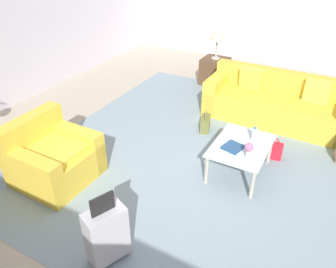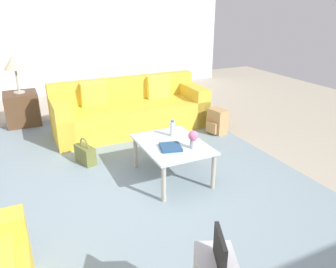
# 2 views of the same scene
# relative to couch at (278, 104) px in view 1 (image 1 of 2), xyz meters

# --- Properties ---
(ground_plane) EXTENTS (12.00, 12.00, 0.00)m
(ground_plane) POSITION_rel_couch_xyz_m (-2.19, 0.60, -0.30)
(ground_plane) COLOR #A89E89
(wall_right) EXTENTS (0.12, 8.00, 3.10)m
(wall_right) POSITION_rel_couch_xyz_m (2.87, 0.60, 1.25)
(wall_right) COLOR silver
(wall_right) RESTS_ON ground
(area_rug) EXTENTS (5.20, 4.40, 0.01)m
(area_rug) POSITION_rel_couch_xyz_m (-1.59, 0.80, -0.29)
(area_rug) COLOR gray
(area_rug) RESTS_ON ground
(couch) EXTENTS (0.87, 2.46, 0.84)m
(couch) POSITION_rel_couch_xyz_m (0.00, 0.00, 0.00)
(couch) COLOR gold
(couch) RESTS_ON ground
(armchair) EXTENTS (0.97, 0.93, 0.85)m
(armchair) POSITION_rel_couch_xyz_m (-3.09, 2.27, -0.00)
(armchair) COLOR gold
(armchair) RESTS_ON ground
(coffee_table) EXTENTS (0.95, 0.71, 0.45)m
(coffee_table) POSITION_rel_couch_xyz_m (-1.79, 0.10, 0.10)
(coffee_table) COLOR silver
(coffee_table) RESTS_ON ground
(water_bottle) EXTENTS (0.06, 0.06, 0.20)m
(water_bottle) POSITION_rel_couch_xyz_m (-1.59, 0.00, 0.25)
(water_bottle) COLOR silver
(water_bottle) RESTS_ON coffee_table
(coffee_table_book) EXTENTS (0.29, 0.28, 0.03)m
(coffee_table_book) POSITION_rel_couch_xyz_m (-1.91, 0.18, 0.17)
(coffee_table_book) COLOR navy
(coffee_table_book) RESTS_ON coffee_table
(flower_vase) EXTENTS (0.11, 0.11, 0.21)m
(flower_vase) POSITION_rel_couch_xyz_m (-2.01, -0.05, 0.28)
(flower_vase) COLOR #B2B7BC
(flower_vase) RESTS_ON coffee_table
(side_table) EXTENTS (0.54, 0.54, 0.56)m
(side_table) POSITION_rel_couch_xyz_m (1.01, 1.60, -0.02)
(side_table) COLOR #513823
(side_table) RESTS_ON ground
(table_lamp) EXTENTS (0.34, 0.34, 0.64)m
(table_lamp) POSITION_rel_couch_xyz_m (1.01, 1.60, 0.76)
(table_lamp) COLOR #ADA899
(table_lamp) RESTS_ON side_table
(suitcase_silver) EXTENTS (0.45, 0.36, 0.85)m
(suitcase_silver) POSITION_rel_couch_xyz_m (-3.79, 0.80, 0.06)
(suitcase_silver) COLOR #B7B7BC
(suitcase_silver) RESTS_ON ground
(handbag_olive) EXTENTS (0.35, 0.23, 0.36)m
(handbag_olive) POSITION_rel_couch_xyz_m (-0.95, 0.96, -0.17)
(handbag_olive) COLOR olive
(handbag_olive) RESTS_ON ground
(handbag_red) EXTENTS (0.18, 0.33, 0.36)m
(handbag_red) POSITION_rel_couch_xyz_m (-1.20, -0.20, -0.17)
(handbag_red) COLOR red
(handbag_red) RESTS_ON ground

